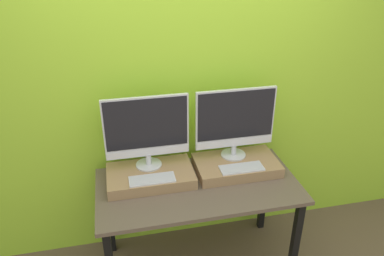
% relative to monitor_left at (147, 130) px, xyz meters
% --- Properties ---
extents(wall_back, '(8.00, 0.04, 2.60)m').
position_rel_monitor_left_xyz_m(wall_back, '(0.32, 0.23, 0.15)').
color(wall_back, '#9ED12D').
rests_on(wall_back, ground_plane).
extents(workbench, '(1.43, 0.72, 0.77)m').
position_rel_monitor_left_xyz_m(workbench, '(0.32, -0.20, -0.46)').
color(workbench, brown).
rests_on(workbench, ground_plane).
extents(wooden_riser_left, '(0.61, 0.37, 0.08)m').
position_rel_monitor_left_xyz_m(wooden_riser_left, '(0.00, -0.08, -0.33)').
color(wooden_riser_left, '#99754C').
rests_on(wooden_riser_left, workbench).
extents(monitor_left, '(0.59, 0.19, 0.54)m').
position_rel_monitor_left_xyz_m(monitor_left, '(0.00, 0.00, 0.00)').
color(monitor_left, silver).
rests_on(monitor_left, wooden_riser_left).
extents(keyboard_left, '(0.32, 0.12, 0.01)m').
position_rel_monitor_left_xyz_m(keyboard_left, '(0.00, -0.19, -0.29)').
color(keyboard_left, silver).
rests_on(keyboard_left, wooden_riser_left).
extents(wooden_riser_right, '(0.61, 0.37, 0.08)m').
position_rel_monitor_left_xyz_m(wooden_riser_right, '(0.65, -0.08, -0.33)').
color(wooden_riser_right, '#99754C').
rests_on(wooden_riser_right, workbench).
extents(monitor_right, '(0.59, 0.19, 0.54)m').
position_rel_monitor_left_xyz_m(monitor_right, '(0.65, 0.00, 0.00)').
color(monitor_right, silver).
rests_on(monitor_right, wooden_riser_right).
extents(keyboard_right, '(0.32, 0.12, 0.01)m').
position_rel_monitor_left_xyz_m(keyboard_right, '(0.65, -0.19, -0.29)').
color(keyboard_right, silver).
rests_on(keyboard_right, wooden_riser_right).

